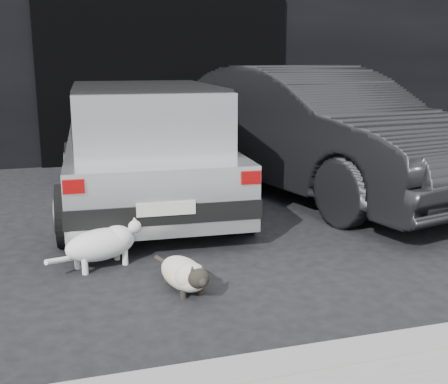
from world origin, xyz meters
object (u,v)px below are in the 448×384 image
object	(u,v)px
silver_hatchback	(144,141)
cat_white	(105,242)
second_car	(314,130)
cat_siamese	(186,274)

from	to	relation	value
silver_hatchback	cat_white	distance (m)	1.97
second_car	cat_white	size ratio (longest dim) A/B	5.77
cat_white	cat_siamese	bearing A→B (deg)	15.91
cat_white	second_car	bearing A→B (deg)	104.24
silver_hatchback	cat_white	size ratio (longest dim) A/B	4.64
second_car	cat_white	xyz separation A→B (m)	(-2.76, -1.93, -0.58)
silver_hatchback	second_car	world-z (taller)	second_car
second_car	cat_siamese	world-z (taller)	second_car
second_car	cat_white	world-z (taller)	second_car
silver_hatchback	second_car	bearing A→B (deg)	6.47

